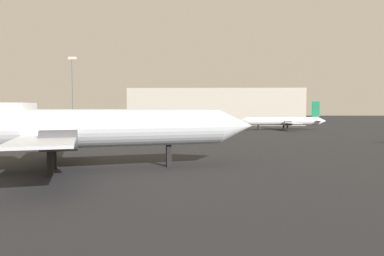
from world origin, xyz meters
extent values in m
cylinder|color=silver|center=(-16.89, 24.20, 4.19)|extent=(30.50, 13.64, 3.76)
cone|color=silver|center=(-0.30, 29.91, 4.19)|extent=(5.14, 4.91, 3.76)
cube|color=silver|center=(-18.36, 23.70, 3.63)|extent=(12.00, 23.51, 0.24)
cylinder|color=#4C4C54|center=(-18.92, 28.17, 3.44)|extent=(3.45, 2.70, 1.82)
cylinder|color=#4C4C54|center=(-16.04, 19.82, 3.44)|extent=(3.45, 2.70, 1.82)
cube|color=black|center=(-7.53, 27.43, 1.16)|extent=(0.64, 0.64, 2.31)
cube|color=black|center=(-19.02, 25.60, 1.16)|extent=(0.64, 0.64, 2.31)
cube|color=black|center=(-17.70, 21.79, 1.16)|extent=(0.64, 0.64, 2.31)
cylinder|color=white|center=(18.76, 91.24, 2.52)|extent=(21.86, 5.48, 2.32)
cone|color=white|center=(6.74, 89.45, 2.52)|extent=(2.87, 2.67, 2.32)
cone|color=white|center=(30.79, 93.02, 2.52)|extent=(2.87, 2.67, 2.32)
cube|color=white|center=(19.84, 91.39, 2.17)|extent=(5.17, 17.35, 0.17)
cube|color=white|center=(29.18, 92.78, 2.75)|extent=(2.54, 6.10, 0.11)
cube|color=#147F4C|center=(28.83, 92.73, 5.94)|extent=(2.26, 0.54, 4.52)
cylinder|color=#4C4C54|center=(19.67, 88.08, 2.06)|extent=(2.28, 1.56, 1.27)
cylinder|color=#4C4C54|center=(18.72, 94.52, 2.06)|extent=(2.28, 1.56, 1.27)
cube|color=black|center=(11.88, 90.21, 0.68)|extent=(0.40, 0.40, 1.36)
cube|color=black|center=(20.05, 90.00, 0.68)|extent=(0.40, 0.40, 1.36)
cube|color=black|center=(19.63, 92.79, 0.68)|extent=(0.40, 0.40, 1.36)
cube|color=silver|center=(-21.80, 24.19, 5.30)|extent=(2.41, 2.81, 2.80)
cylinder|color=slate|center=(-41.71, 91.26, 10.15)|extent=(0.50, 0.50, 20.30)
cube|color=#F2EACC|center=(-41.71, 91.26, 20.70)|extent=(2.40, 0.50, 0.80)
cube|color=beige|center=(0.75, 125.88, 6.77)|extent=(64.23, 20.30, 13.55)
camera|label=1|loc=(-3.95, -8.79, 6.13)|focal=32.44mm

